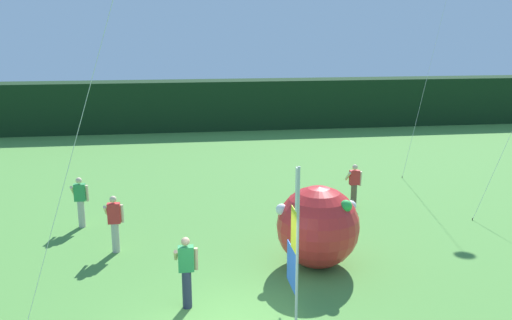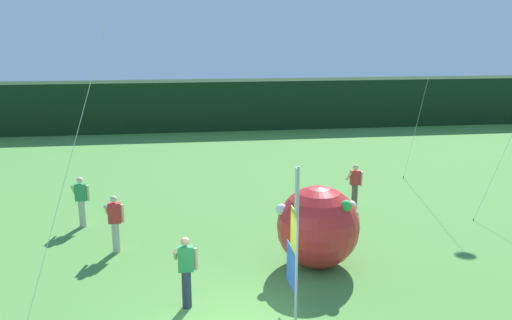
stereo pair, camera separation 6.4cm
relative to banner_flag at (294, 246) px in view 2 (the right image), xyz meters
name	(u,v)px [view 2 (the right image)]	position (x,y,z in m)	size (l,w,h in m)	color
distant_treeline	(194,105)	(-1.39, 24.42, -0.14)	(80.00, 2.40, 3.19)	black
banner_flag	(294,246)	(0.00, 0.00, 0.00)	(0.06, 1.03, 3.62)	#B7B7BC
person_near_banner	(186,270)	(-2.36, 0.83, -0.79)	(0.55, 0.48, 1.75)	#2D334C
person_mid_field	(355,185)	(3.89, 7.37, -0.88)	(0.55, 0.48, 1.61)	brown
person_far_left	(81,200)	(-5.68, 6.70, -0.83)	(0.55, 0.48, 1.70)	#B7B2A3
person_far_right	(115,222)	(-4.35, 4.40, -0.81)	(0.55, 0.48, 1.72)	#B7B2A3
inflatable_balloon	(318,227)	(1.26, 2.64, -0.60)	(2.32, 2.26, 2.26)	red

